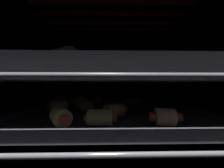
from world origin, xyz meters
TOP-DOWN VIEW (x-y plane):
  - ground_plane at (0.00, 0.00)cm, footprint 50.47×50.16cm
  - oven_wall_back at (0.00, 24.48)cm, footprint 50.47×1.20cm
  - oven_wall_left at (-24.63, 0.00)cm, footprint 1.20×47.76cm
  - oven_wall_right at (24.63, 0.00)cm, footprint 1.20×47.76cm
  - oven_ceiling at (0.00, 0.00)cm, footprint 50.47×50.16cm
  - heating_element at (0.00, 0.00)cm, footprint 38.45×22.51cm
  - oven_rack_lower at (0.00, -0.00)cm, footprint 45.89×46.81cm
  - baking_tray_lower at (0.00, 0.00)cm, footprint 40.43×39.00cm
  - pig_in_blanket_lower_0 at (-0.38, -8.43)cm, footprint 5.27×4.74cm
  - pig_in_blanket_lower_1 at (-12.13, 10.95)cm, footprint 5.20×6.04cm
  - pig_in_blanket_lower_2 at (-2.42, -13.83)cm, footprint 5.44×3.04cm
  - pig_in_blanket_lower_3 at (-13.88, -1.65)cm, footprint 5.35×4.73cm
  - pig_in_blanket_lower_4 at (-4.63, 10.77)cm, footprint 2.91×4.81cm
  - pig_in_blanket_lower_5 at (-7.15, 0.26)cm, footprint 4.81×3.69cm
  - pig_in_blanket_lower_6 at (-16.09, 7.00)cm, footprint 4.07×5.60cm
  - pig_in_blanket_lower_7 at (1.48, -2.56)cm, footprint 4.36×4.69cm
  - pig_in_blanket_lower_8 at (-9.72, 4.97)cm, footprint 5.47×4.19cm
  - pig_in_blanket_lower_9 at (-9.04, -13.68)cm, footprint 4.52×5.55cm
  - pig_in_blanket_lower_10 at (7.47, 10.11)cm, footprint 5.57×4.35cm
  - pig_in_blanket_lower_11 at (8.27, -14.22)cm, footprint 5.31×3.39cm
  - oven_rack_upper at (0.00, 0.00)cm, footprint 45.88×46.81cm
  - baking_tray_upper at (0.00, 0.00)cm, footprint 40.43×39.00cm
  - pig_in_blanket_upper_0 at (6.76, 15.52)cm, footprint 5.37×3.78cm
  - pig_in_blanket_upper_1 at (-15.73, -3.21)cm, footprint 4.02×5.36cm
  - pig_in_blanket_upper_2 at (7.97, 5.35)cm, footprint 5.26×5.39cm
  - pig_in_blanket_upper_3 at (-3.11, -6.60)cm, footprint 3.37×6.15cm
  - pig_in_blanket_upper_4 at (-13.24, -9.76)cm, footprint 3.00×5.05cm
  - pig_in_blanket_upper_5 at (-10.40, 7.94)cm, footprint 4.22×5.76cm
  - pig_in_blanket_upper_6 at (-7.74, -15.79)cm, footprint 5.40×4.51cm

SIDE VIEW (x-z plane):
  - ground_plane at x=0.00cm, z-range -1.20..0.00cm
  - oven_rack_lower at x=0.00cm, z-range 12.17..12.83cm
  - baking_tray_lower at x=0.00cm, z-range 12.37..14.19cm
  - pig_in_blanket_lower_7 at x=1.48cm, z-range 13.53..15.94cm
  - pig_in_blanket_lower_5 at x=-7.15cm, z-range 13.53..16.14cm
  - pig_in_blanket_lower_10 at x=7.47cm, z-range 13.53..16.24cm
  - pig_in_blanket_lower_2 at x=-2.42cm, z-range 13.53..16.28cm
  - pig_in_blanket_lower_4 at x=-4.63cm, z-range 13.53..16.28cm
  - pig_in_blanket_lower_0 at x=-0.38cm, z-range 13.53..16.43cm
  - pig_in_blanket_lower_9 at x=-9.04cm, z-range 13.53..16.48cm
  - pig_in_blanket_lower_11 at x=8.27cm, z-range 13.53..16.49cm
  - pig_in_blanket_lower_3 at x=-13.88cm, z-range 13.53..16.55cm
  - pig_in_blanket_lower_6 at x=-16.09cm, z-range 13.53..16.65cm
  - pig_in_blanket_lower_8 at x=-9.72cm, z-range 13.53..16.74cm
  - pig_in_blanket_lower_1 at x=-12.13cm, z-range 13.53..16.84cm
  - oven_wall_back at x=0.00cm, z-range 0.00..41.83cm
  - oven_wall_left at x=-24.63cm, z-range 0.00..41.83cm
  - oven_wall_right at x=24.63cm, z-range 0.00..41.83cm
  - oven_rack_upper at x=0.00cm, z-range 21.02..21.68cm
  - baking_tray_upper at x=0.00cm, z-range 20.91..23.85cm
  - pig_in_blanket_upper_5 at x=-10.40cm, z-range 22.68..25.40cm
  - pig_in_blanket_upper_3 at x=-3.11cm, z-range 22.68..25.50cm
  - pig_in_blanket_upper_2 at x=7.97cm, z-range 22.68..25.65cm
  - pig_in_blanket_upper_0 at x=6.76cm, z-range 22.68..25.67cm
  - pig_in_blanket_upper_4 at x=-13.24cm, z-range 22.68..25.67cm
  - pig_in_blanket_upper_1 at x=-15.73cm, z-range 22.68..25.88cm
  - pig_in_blanket_upper_6 at x=-7.74cm, z-range 22.68..25.96cm
  - heating_element at x=0.00cm, z-range 38.83..40.32cm
  - oven_ceiling at x=0.00cm, z-range 41.83..43.03cm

